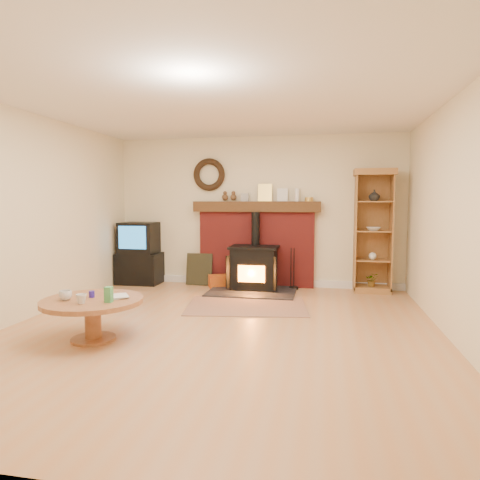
% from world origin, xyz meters
% --- Properties ---
extents(ground, '(5.50, 5.50, 0.00)m').
position_xyz_m(ground, '(0.00, 0.00, 0.00)').
color(ground, tan).
rests_on(ground, ground).
extents(room_shell, '(5.02, 5.52, 2.61)m').
position_xyz_m(room_shell, '(-0.02, 0.09, 1.72)').
color(room_shell, beige).
rests_on(room_shell, ground).
extents(chimney_breast, '(2.20, 0.22, 1.78)m').
position_xyz_m(chimney_breast, '(0.00, 2.67, 0.80)').
color(chimney_breast, maroon).
rests_on(chimney_breast, ground).
extents(wood_stove, '(1.40, 1.00, 1.30)m').
position_xyz_m(wood_stove, '(0.02, 2.27, 0.36)').
color(wood_stove, black).
rests_on(wood_stove, ground).
extents(area_rug, '(1.81, 1.37, 0.01)m').
position_xyz_m(area_rug, '(0.10, 1.18, 0.01)').
color(area_rug, brown).
rests_on(area_rug, ground).
extents(tv_unit, '(0.76, 0.55, 1.10)m').
position_xyz_m(tv_unit, '(-2.10, 2.47, 0.53)').
color(tv_unit, black).
rests_on(tv_unit, ground).
extents(curio_cabinet, '(0.64, 0.46, 2.00)m').
position_xyz_m(curio_cabinet, '(1.94, 2.55, 1.00)').
color(curio_cabinet, olive).
rests_on(curio_cabinet, ground).
extents(firelog_box, '(0.40, 0.33, 0.22)m').
position_xyz_m(firelog_box, '(-0.60, 2.40, 0.11)').
color(firelog_box, orange).
rests_on(firelog_box, ground).
extents(leaning_painting, '(0.47, 0.13, 0.56)m').
position_xyz_m(leaning_painting, '(-1.00, 2.55, 0.28)').
color(leaning_painting, black).
rests_on(leaning_painting, ground).
extents(fire_tools, '(0.16, 0.16, 0.70)m').
position_xyz_m(fire_tools, '(0.66, 2.50, 0.11)').
color(fire_tools, black).
rests_on(fire_tools, ground).
extents(coffee_table, '(1.06, 1.06, 0.61)m').
position_xyz_m(coffee_table, '(-1.25, -0.59, 0.37)').
color(coffee_table, brown).
rests_on(coffee_table, ground).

